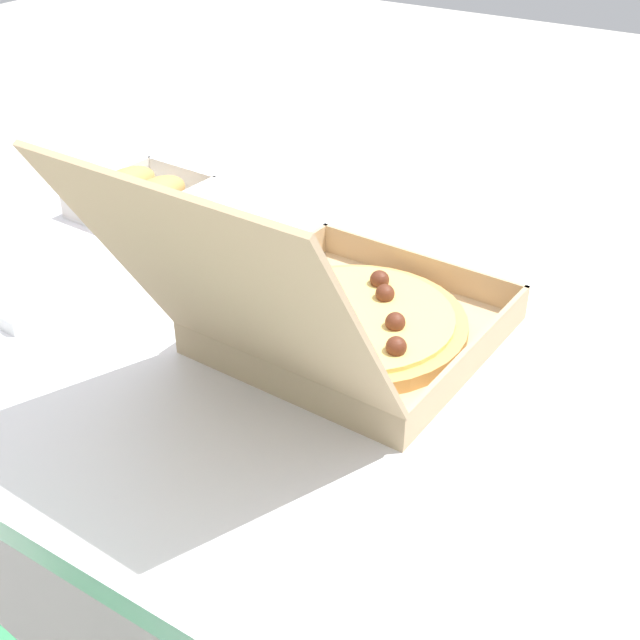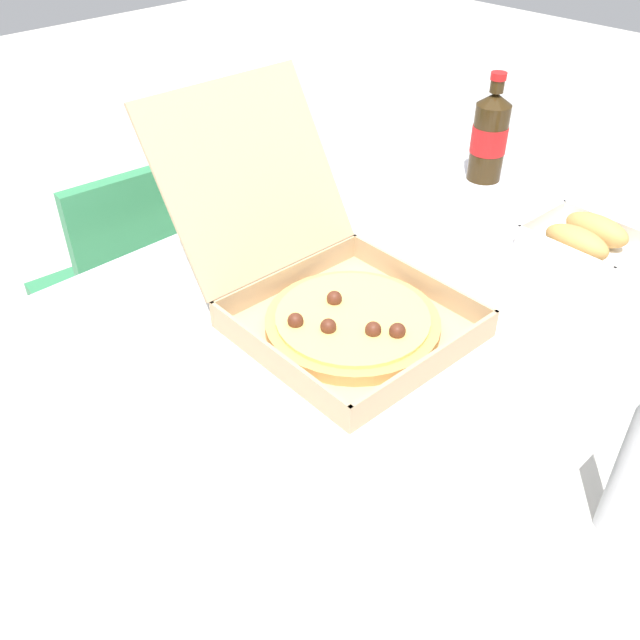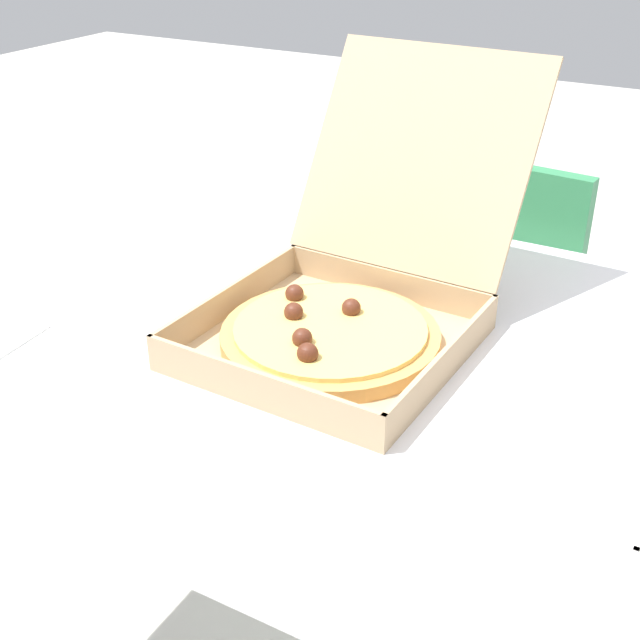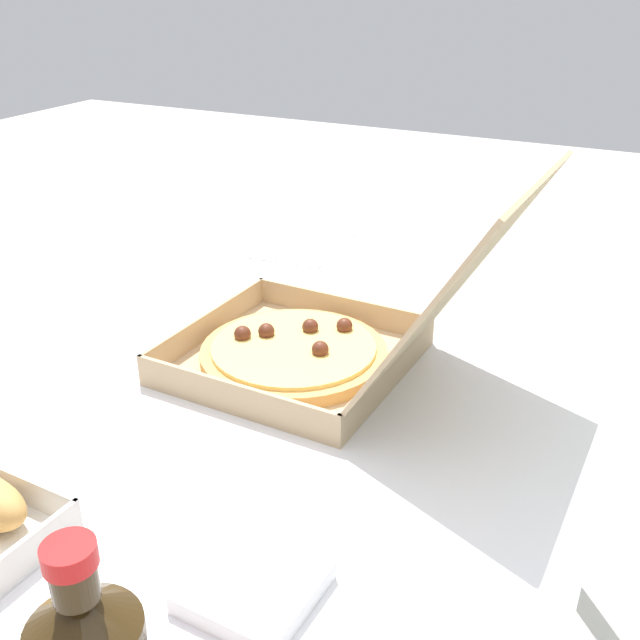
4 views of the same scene
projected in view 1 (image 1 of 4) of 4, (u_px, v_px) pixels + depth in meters
dining_table at (338, 402)px, 1.02m from camera, size 1.32×0.80×0.75m
pizza_box_open at (338, 319)px, 0.94m from camera, size 0.32×0.48×0.31m
bread_side_box at (140, 194)px, 1.28m from camera, size 0.16×0.20×0.06m
napkin_pile at (23, 297)px, 1.05m from camera, size 0.12×0.12×0.02m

